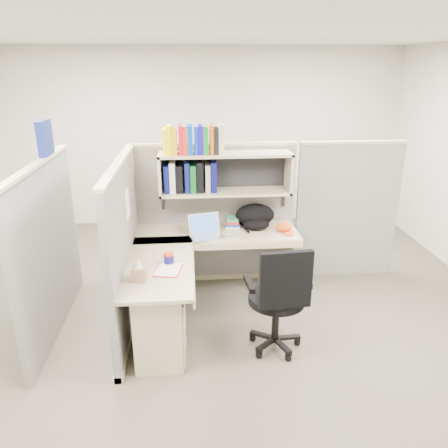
{
  "coord_description": "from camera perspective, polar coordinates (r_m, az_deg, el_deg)",
  "views": [
    {
      "loc": [
        -0.28,
        -3.82,
        2.43
      ],
      "look_at": [
        0.05,
        0.25,
        0.93
      ],
      "focal_mm": 35.0,
      "sensor_mm": 36.0,
      "label": 1
    }
  ],
  "objects": [
    {
      "name": "snack_canister",
      "position": [
        3.99,
        -7.22,
        -4.43
      ],
      "size": [
        0.1,
        0.1,
        0.09
      ],
      "color": "navy",
      "rests_on": "desk"
    },
    {
      "name": "cubicle",
      "position": [
        4.53,
        -5.48,
        0.46
      ],
      "size": [
        3.79,
        1.84,
        1.95
      ],
      "color": "#5E5D59",
      "rests_on": "ground"
    },
    {
      "name": "desk",
      "position": [
        4.05,
        -5.93,
        -9.35
      ],
      "size": [
        1.74,
        1.75,
        0.73
      ],
      "color": "tan",
      "rests_on": "ground"
    },
    {
      "name": "laptop",
      "position": [
        4.51,
        -2.27,
        -0.38
      ],
      "size": [
        0.4,
        0.4,
        0.24
      ],
      "primitive_type": null,
      "rotation": [
        0.0,
        0.0,
        0.23
      ],
      "color": "silver",
      "rests_on": "desk"
    },
    {
      "name": "mouse",
      "position": [
        4.59,
        0.65,
        -1.36
      ],
      "size": [
        0.09,
        0.07,
        0.03
      ],
      "primitive_type": "ellipsoid",
      "rotation": [
        0.0,
        0.0,
        -0.1
      ],
      "color": "#7C96B0",
      "rests_on": "desk"
    },
    {
      "name": "book_stack",
      "position": [
        4.85,
        1.17,
        0.3
      ],
      "size": [
        0.18,
        0.23,
        0.1
      ],
      "primitive_type": null,
      "rotation": [
        0.0,
        0.0,
        -0.12
      ],
      "color": "gray",
      "rests_on": "desk"
    },
    {
      "name": "tissue_box",
      "position": [
        3.71,
        -11.03,
        -5.93
      ],
      "size": [
        0.12,
        0.12,
        0.18
      ],
      "primitive_type": null,
      "rotation": [
        0.0,
        0.0,
        -0.07
      ],
      "color": "#A27B5B",
      "rests_on": "desk"
    },
    {
      "name": "loose_paper",
      "position": [
        3.89,
        -7.3,
        -5.9
      ],
      "size": [
        0.24,
        0.3,
        0.0
      ],
      "primitive_type": null,
      "rotation": [
        0.0,
        0.0,
        -0.18
      ],
      "color": "silver",
      "rests_on": "desk"
    },
    {
      "name": "ground",
      "position": [
        4.53,
        -0.39,
        -12.25
      ],
      "size": [
        6.0,
        6.0,
        0.0
      ],
      "primitive_type": "plane",
      "color": "#353229",
      "rests_on": "ground"
    },
    {
      "name": "paper_cup",
      "position": [
        4.8,
        -1.51,
        0.07
      ],
      "size": [
        0.09,
        0.09,
        0.1
      ],
      "primitive_type": "cylinder",
      "rotation": [
        0.0,
        0.0,
        -0.24
      ],
      "color": "white",
      "rests_on": "desk"
    },
    {
      "name": "task_chair",
      "position": [
        3.92,
        6.98,
        -11.66
      ],
      "size": [
        0.56,
        0.52,
        1.05
      ],
      "color": "black",
      "rests_on": "ground"
    },
    {
      "name": "backpack",
      "position": [
        4.8,
        4.18,
        0.97
      ],
      "size": [
        0.46,
        0.37,
        0.25
      ],
      "primitive_type": null,
      "rotation": [
        0.0,
        0.0,
        -0.09
      ],
      "color": "black",
      "rests_on": "desk"
    },
    {
      "name": "orange_cap",
      "position": [
        4.76,
        7.81,
        -0.37
      ],
      "size": [
        0.22,
        0.24,
        0.09
      ],
      "primitive_type": null,
      "rotation": [
        0.0,
        0.0,
        0.35
      ],
      "color": "#D44412",
      "rests_on": "desk"
    },
    {
      "name": "room_shell",
      "position": [
        3.91,
        -0.45,
        8.22
      ],
      "size": [
        6.0,
        6.0,
        6.0
      ],
      "color": "#AFAC9E",
      "rests_on": "ground"
    }
  ]
}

